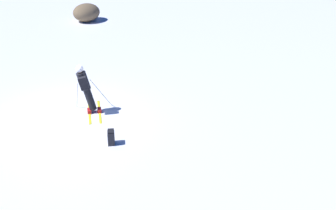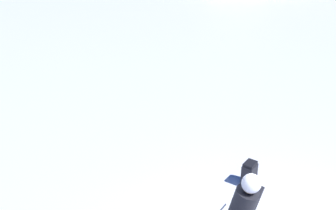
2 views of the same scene
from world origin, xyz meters
TOP-DOWN VIEW (x-y plane):
  - ground_plane at (0.00, 0.00)m, footprint 300.00×300.00m
  - skier at (-0.67, -0.08)m, footprint 1.40×1.82m
  - spare_backpack at (-0.37, 2.28)m, footprint 0.34×0.37m
  - exposed_boulder_1 at (-5.62, -10.38)m, footprint 1.57×1.33m

SIDE VIEW (x-z plane):
  - ground_plane at x=0.00m, z-range 0.00..0.00m
  - spare_backpack at x=-0.37m, z-range -0.01..0.49m
  - exposed_boulder_1 at x=-5.62m, z-range 0.00..1.02m
  - skier at x=-0.67m, z-range 0.11..2.02m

